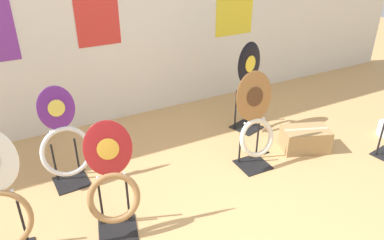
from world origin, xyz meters
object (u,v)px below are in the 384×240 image
(storage_box, at_px, (305,139))
(toilet_seat_display_purple_note, at_px, (64,143))
(toilet_seat_display_jazz_black, at_px, (249,86))
(toilet_seat_display_crimson_swirl, at_px, (113,187))
(toilet_seat_display_woodgrain, at_px, (255,124))

(storage_box, bearing_deg, toilet_seat_display_purple_note, 165.95)
(toilet_seat_display_jazz_black, relative_size, toilet_seat_display_crimson_swirl, 1.11)
(toilet_seat_display_jazz_black, relative_size, storage_box, 1.87)
(toilet_seat_display_purple_note, relative_size, storage_box, 1.68)
(toilet_seat_display_jazz_black, bearing_deg, storage_box, -68.51)
(toilet_seat_display_crimson_swirl, distance_m, storage_box, 2.04)
(toilet_seat_display_purple_note, bearing_deg, toilet_seat_display_crimson_swirl, -76.48)
(toilet_seat_display_crimson_swirl, relative_size, storage_box, 1.68)
(toilet_seat_display_jazz_black, bearing_deg, toilet_seat_display_purple_note, -177.25)
(storage_box, bearing_deg, toilet_seat_display_crimson_swirl, -174.11)
(toilet_seat_display_crimson_swirl, bearing_deg, toilet_seat_display_purple_note, 103.52)
(storage_box, bearing_deg, toilet_seat_display_woodgrain, 177.86)
(toilet_seat_display_purple_note, distance_m, toilet_seat_display_crimson_swirl, 0.78)
(toilet_seat_display_purple_note, bearing_deg, storage_box, -14.05)
(toilet_seat_display_purple_note, xyz_separation_m, toilet_seat_display_woodgrain, (1.57, -0.52, 0.04))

